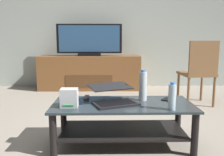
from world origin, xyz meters
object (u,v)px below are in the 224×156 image
object	(u,v)px
television	(89,41)
laptop	(113,96)
router_box	(69,98)
dining_chair	(199,70)
cell_phone	(167,99)
water_bottle_far	(142,86)
coffee_table	(122,116)
media_cabinet	(90,72)
water_bottle_near	(172,97)
tv_remote	(86,98)

from	to	relation	value
television	laptop	world-z (taller)	television
router_box	dining_chair	bearing A→B (deg)	40.39
cell_phone	water_bottle_far	bearing A→B (deg)	-137.41
cell_phone	laptop	bearing A→B (deg)	-129.72
coffee_table	laptop	world-z (taller)	laptop
television	router_box	distance (m)	2.65
laptop	router_box	bearing A→B (deg)	-163.40
media_cabinet	router_box	world-z (taller)	media_cabinet
dining_chair	cell_phone	size ratio (longest dim) A/B	6.73
router_box	coffee_table	bearing A→B (deg)	12.71
water_bottle_near	tv_remote	bearing A→B (deg)	151.89
cell_phone	router_box	bearing A→B (deg)	-128.12
router_box	cell_phone	bearing A→B (deg)	14.42
coffee_table	water_bottle_near	size ratio (longest dim) A/B	5.49
water_bottle_far	media_cabinet	bearing A→B (deg)	105.50
media_cabinet	dining_chair	xyz separation A→B (m)	(1.66, -1.24, 0.20)
dining_chair	router_box	size ratio (longest dim) A/B	5.95
television	cell_phone	world-z (taller)	television
laptop	media_cabinet	bearing A→B (deg)	98.82
water_bottle_near	router_box	bearing A→B (deg)	172.91
router_box	tv_remote	distance (m)	0.32
media_cabinet	cell_phone	distance (m)	2.57
coffee_table	television	distance (m)	2.64
water_bottle_near	water_bottle_far	distance (m)	0.37
water_bottle_near	cell_phone	distance (m)	0.36
television	water_bottle_near	distance (m)	2.89
coffee_table	cell_phone	world-z (taller)	cell_phone
laptop	cell_phone	world-z (taller)	laptop
dining_chair	water_bottle_far	distance (m)	1.54
router_box	tv_remote	bearing A→B (deg)	66.39
router_box	television	bearing A→B (deg)	90.28
laptop	router_box	xyz separation A→B (m)	(-0.38, -0.11, 0.02)
dining_chair	laptop	xyz separation A→B (m)	(-1.27, -1.29, -0.07)
coffee_table	cell_phone	xyz separation A→B (m)	(0.44, 0.13, 0.13)
coffee_table	media_cabinet	distance (m)	2.58
laptop	water_bottle_far	size ratio (longest dim) A/B	1.68
laptop	coffee_table	bearing A→B (deg)	-5.38
coffee_table	tv_remote	size ratio (longest dim) A/B	7.87
coffee_table	laptop	distance (m)	0.20
dining_chair	cell_phone	distance (m)	1.39
laptop	water_bottle_near	size ratio (longest dim) A/B	2.13
water_bottle_near	television	bearing A→B (deg)	107.64
television	laptop	distance (m)	2.58
television	tv_remote	size ratio (longest dim) A/B	7.71
water_bottle_far	cell_phone	world-z (taller)	water_bottle_far
laptop	cell_phone	xyz separation A→B (m)	(0.52, 0.12, -0.06)
television	cell_phone	size ratio (longest dim) A/B	8.81
water_bottle_near	water_bottle_far	size ratio (longest dim) A/B	0.79
television	water_bottle_far	xyz separation A→B (m)	(0.67, -2.40, -0.40)
television	water_bottle_far	bearing A→B (deg)	-74.36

